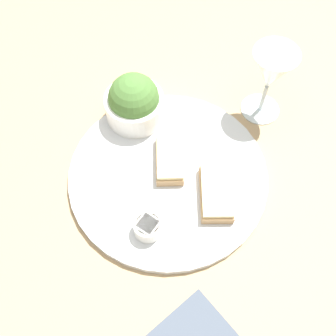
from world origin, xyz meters
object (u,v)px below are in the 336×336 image
object	(u,v)px
salad_bowl	(134,102)
cheese_toast_near	(216,193)
sauce_ramekin	(148,226)
cheese_toast_far	(169,159)
wine_glass	(271,73)

from	to	relation	value
salad_bowl	cheese_toast_near	xyz separation A→B (m)	(0.22, 0.03, -0.03)
sauce_ramekin	cheese_toast_far	distance (m)	0.13
cheese_toast_near	wine_glass	bearing A→B (deg)	119.96
sauce_ramekin	cheese_toast_near	bearing A→B (deg)	85.26
wine_glass	salad_bowl	bearing A→B (deg)	-117.46
salad_bowl	cheese_toast_near	size ratio (longest dim) A/B	0.96
cheese_toast_far	salad_bowl	bearing A→B (deg)	178.45
cheese_toast_near	cheese_toast_far	distance (m)	0.10
sauce_ramekin	cheese_toast_near	world-z (taller)	sauce_ramekin
cheese_toast_far	cheese_toast_near	bearing A→B (deg)	16.67
cheese_toast_near	wine_glass	xyz separation A→B (m)	(-0.11, 0.19, 0.08)
cheese_toast_near	cheese_toast_far	xyz separation A→B (m)	(-0.10, -0.03, 0.00)
salad_bowl	wine_glass	size ratio (longest dim) A/B	0.72
cheese_toast_far	sauce_ramekin	bearing A→B (deg)	-48.34
sauce_ramekin	wine_glass	distance (m)	0.34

